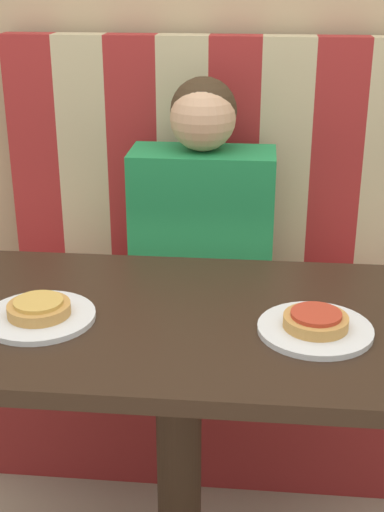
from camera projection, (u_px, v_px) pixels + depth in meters
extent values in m
cube|color=maroon|center=(201.00, 369.00, 2.19)|extent=(1.21, 0.51, 0.47)
cube|color=maroon|center=(38.00, 156.00, 2.21)|extent=(0.15, 0.08, 0.73)
cube|color=tan|center=(86.00, 157.00, 2.20)|extent=(0.15, 0.08, 0.73)
cube|color=maroon|center=(134.00, 158.00, 2.18)|extent=(0.15, 0.08, 0.73)
cube|color=tan|center=(184.00, 160.00, 2.17)|extent=(0.15, 0.08, 0.73)
cube|color=maroon|center=(233.00, 161.00, 2.16)|extent=(0.15, 0.08, 0.73)
cube|color=tan|center=(284.00, 162.00, 2.14)|extent=(0.15, 0.08, 0.73)
cube|color=maroon|center=(335.00, 163.00, 2.13)|extent=(0.15, 0.08, 0.73)
cube|color=black|center=(178.00, 322.00, 1.46)|extent=(0.98, 0.61, 0.03)
cylinder|color=black|center=(179.00, 466.00, 1.60)|extent=(0.10, 0.10, 0.69)
cube|color=#1E8447|center=(202.00, 228.00, 2.02)|extent=(0.40, 0.19, 0.45)
sphere|color=tan|center=(203.00, 118.00, 1.90)|extent=(0.18, 0.18, 0.18)
sphere|color=#382819|center=(204.00, 111.00, 1.91)|extent=(0.18, 0.18, 0.18)
cylinder|color=white|center=(40.00, 317.00, 1.43)|extent=(0.22, 0.22, 0.01)
cylinder|color=white|center=(315.00, 329.00, 1.38)|extent=(0.22, 0.22, 0.01)
cylinder|color=#C68E47|center=(39.00, 309.00, 1.43)|extent=(0.13, 0.13, 0.02)
cylinder|color=gold|center=(38.00, 302.00, 1.42)|extent=(0.10, 0.10, 0.01)
cylinder|color=#C68E47|center=(316.00, 321.00, 1.38)|extent=(0.13, 0.13, 0.02)
cylinder|color=#B73823|center=(316.00, 314.00, 1.37)|extent=(0.10, 0.10, 0.01)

